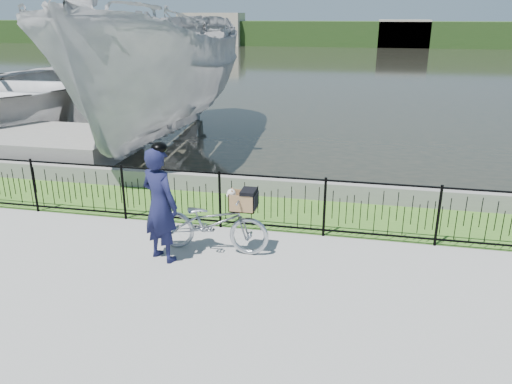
% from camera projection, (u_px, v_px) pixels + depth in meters
% --- Properties ---
extents(ground, '(120.00, 120.00, 0.00)m').
position_uv_depth(ground, '(253.00, 271.00, 8.10)').
color(ground, gray).
rests_on(ground, ground).
extents(grass_strip, '(60.00, 2.00, 0.01)m').
position_uv_depth(grass_strip, '(279.00, 212.00, 10.49)').
color(grass_strip, '#417023').
rests_on(grass_strip, ground).
extents(water, '(120.00, 120.00, 0.00)m').
position_uv_depth(water, '(343.00, 67.00, 38.49)').
color(water, black).
rests_on(water, ground).
extents(quay_wall, '(60.00, 0.30, 0.40)m').
position_uv_depth(quay_wall, '(287.00, 188.00, 11.34)').
color(quay_wall, slate).
rests_on(quay_wall, ground).
extents(fence, '(14.00, 0.06, 1.15)m').
position_uv_depth(fence, '(271.00, 203.00, 9.38)').
color(fence, black).
rests_on(fence, ground).
extents(far_treeline, '(120.00, 6.00, 3.00)m').
position_uv_depth(far_treeline, '(353.00, 34.00, 62.85)').
color(far_treeline, '#264219').
rests_on(far_treeline, ground).
extents(far_building_left, '(8.00, 4.00, 4.00)m').
position_uv_depth(far_building_left, '(212.00, 29.00, 64.32)').
color(far_building_left, '#ABA189').
rests_on(far_building_left, ground).
extents(far_building_right, '(6.00, 3.00, 3.20)m').
position_uv_depth(far_building_right, '(403.00, 34.00, 60.27)').
color(far_building_right, '#ABA189').
rests_on(far_building_right, ground).
extents(bicycle_rig, '(2.02, 0.70, 1.20)m').
position_uv_depth(bicycle_rig, '(212.00, 222.00, 8.63)').
color(bicycle_rig, '#AEB3BB').
rests_on(bicycle_rig, ground).
extents(cyclist, '(0.85, 0.73, 2.03)m').
position_uv_depth(cyclist, '(160.00, 203.00, 8.19)').
color(cyclist, '#141639').
rests_on(cyclist, ground).
extents(boat_near, '(4.80, 11.36, 6.11)m').
position_uv_depth(boat_near, '(160.00, 74.00, 14.94)').
color(boat_near, '#ADADAD').
rests_on(boat_near, water).
extents(boat_far, '(9.57, 12.90, 2.57)m').
position_uv_depth(boat_far, '(32.00, 88.00, 18.75)').
color(boat_far, '#ADADAD').
rests_on(boat_far, water).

